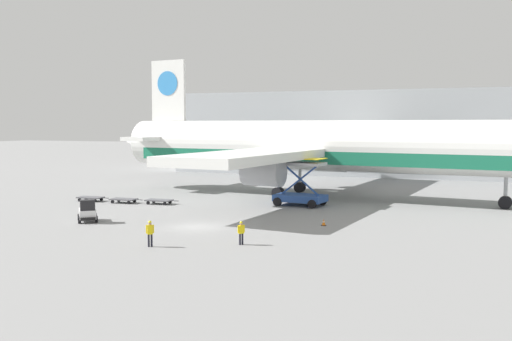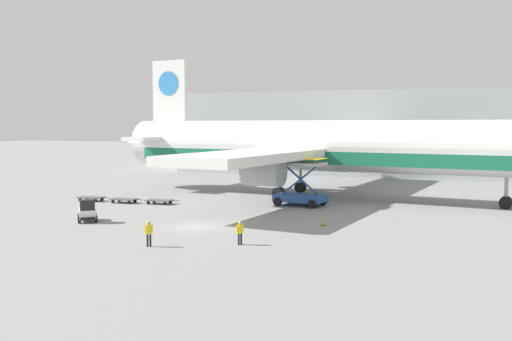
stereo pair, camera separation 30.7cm
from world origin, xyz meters
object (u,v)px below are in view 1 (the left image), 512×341
(baggage_dolly_third, at_px, (159,200))
(traffic_cone_near, at_px, (324,222))
(baggage_dolly_second, at_px, (124,199))
(scissor_lift_loader, at_px, (300,187))
(baggage_dolly_lead, at_px, (91,198))
(ground_crew_near, at_px, (241,231))
(ground_crew_far, at_px, (150,231))
(baggage_tug_mid, at_px, (87,212))
(airplane_main, at_px, (316,147))

(baggage_dolly_third, distance_m, traffic_cone_near, 20.71)
(baggage_dolly_second, bearing_deg, scissor_lift_loader, 11.65)
(baggage_dolly_second, xyz_separation_m, baggage_dolly_third, (4.06, 0.59, 0.00))
(baggage_dolly_second, height_order, baggage_dolly_third, same)
(baggage_dolly_third, bearing_deg, baggage_dolly_lead, -178.94)
(scissor_lift_loader, height_order, traffic_cone_near, scissor_lift_loader)
(baggage_dolly_lead, relative_size, ground_crew_near, 2.23)
(ground_crew_near, height_order, ground_crew_far, ground_crew_far)
(baggage_tug_mid, relative_size, baggage_dolly_second, 0.75)
(scissor_lift_loader, height_order, baggage_dolly_third, scissor_lift_loader)
(baggage_dolly_second, xyz_separation_m, traffic_cone_near, (23.69, -6.02, -0.12))
(scissor_lift_loader, bearing_deg, baggage_dolly_second, -158.04)
(baggage_tug_mid, bearing_deg, airplane_main, 109.75)
(baggage_dolly_third, bearing_deg, traffic_cone_near, -21.69)
(baggage_dolly_lead, distance_m, ground_crew_far, 26.12)
(baggage_tug_mid, xyz_separation_m, baggage_dolly_lead, (-8.08, 11.34, -0.49))
(baggage_tug_mid, bearing_deg, scissor_lift_loader, 98.94)
(baggage_dolly_lead, height_order, traffic_cone_near, traffic_cone_near)
(airplane_main, distance_m, baggage_dolly_third, 19.21)
(baggage_dolly_lead, bearing_deg, ground_crew_far, -47.78)
(ground_crew_far, bearing_deg, baggage_tug_mid, -69.89)
(scissor_lift_loader, height_order, baggage_dolly_lead, scissor_lift_loader)
(baggage_tug_mid, xyz_separation_m, baggage_dolly_second, (-3.79, 11.36, -0.49))
(baggage_tug_mid, bearing_deg, baggage_dolly_lead, 176.63)
(scissor_lift_loader, height_order, ground_crew_near, scissor_lift_loader)
(baggage_dolly_third, xyz_separation_m, traffic_cone_near, (19.63, -6.61, -0.12))
(airplane_main, distance_m, ground_crew_near, 28.33)
(ground_crew_far, height_order, traffic_cone_near, ground_crew_far)
(baggage_tug_mid, distance_m, ground_crew_far, 12.62)
(baggage_tug_mid, bearing_deg, baggage_dolly_second, 159.63)
(baggage_tug_mid, distance_m, baggage_dolly_second, 11.98)
(baggage_dolly_lead, relative_size, baggage_dolly_second, 1.00)
(airplane_main, bearing_deg, ground_crew_far, -90.16)
(airplane_main, distance_m, baggage_dolly_lead, 26.27)
(baggage_tug_mid, height_order, ground_crew_far, baggage_tug_mid)
(baggage_dolly_second, distance_m, ground_crew_far, 23.29)
(airplane_main, bearing_deg, baggage_dolly_lead, -144.09)
(baggage_dolly_third, bearing_deg, airplane_main, 36.48)
(baggage_tug_mid, relative_size, baggage_dolly_third, 0.75)
(scissor_lift_loader, bearing_deg, baggage_dolly_third, -156.28)
(baggage_dolly_lead, distance_m, baggage_dolly_second, 4.29)
(scissor_lift_loader, distance_m, baggage_dolly_lead, 23.38)
(baggage_tug_mid, bearing_deg, baggage_dolly_third, 139.88)
(airplane_main, xyz_separation_m, baggage_dolly_lead, (-22.55, -12.34, -5.45))
(traffic_cone_near, bearing_deg, baggage_dolly_second, 165.74)
(airplane_main, distance_m, scissor_lift_loader, 8.41)
(scissor_lift_loader, relative_size, traffic_cone_near, 9.85)
(baggage_tug_mid, height_order, baggage_dolly_third, baggage_tug_mid)
(scissor_lift_loader, height_order, baggage_tug_mid, scissor_lift_loader)
(traffic_cone_near, bearing_deg, baggage_tug_mid, -164.98)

